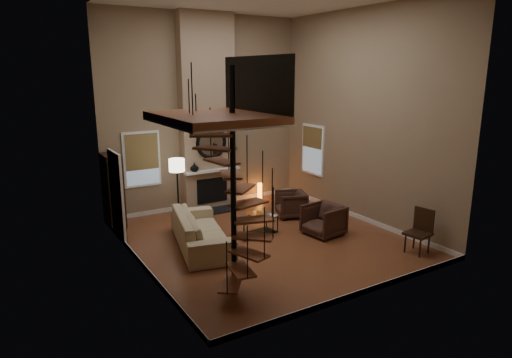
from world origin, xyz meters
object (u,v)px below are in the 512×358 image
sofa (200,230)px  accent_lamp (260,192)px  floor_lamp (177,170)px  side_chair (420,229)px  armchair_far (326,220)px  armchair_near (294,204)px  hutch (113,191)px  coffee_table (256,223)px

sofa → accent_lamp: bearing=-37.8°
floor_lamp → side_chair: floor_lamp is taller
armchair_far → accent_lamp: bearing=170.0°
armchair_near → side_chair: size_ratio=0.78×
armchair_far → side_chair: side_chair is taller
hutch → accent_lamp: bearing=1.9°
sofa → side_chair: (4.02, -2.83, 0.13)m
side_chair → accent_lamp: bearing=98.9°
hutch → armchair_near: hutch is taller
floor_lamp → armchair_far: bearing=-44.2°
armchair_near → coffee_table: size_ratio=0.67×
hutch → coffee_table: bearing=-41.1°
sofa → coffee_table: sofa is taller
accent_lamp → sofa: bearing=-141.1°
armchair_far → accent_lamp: (0.19, 3.42, -0.10)m
sofa → hutch: bearing=42.2°
armchair_near → accent_lamp: 1.93m
sofa → armchair_far: bearing=-92.7°
side_chair → sofa: bearing=144.9°
hutch → coffee_table: 3.77m
armchair_near → side_chair: bearing=36.2°
accent_lamp → side_chair: size_ratio=0.53×
armchair_far → accent_lamp: size_ratio=1.63×
coffee_table → floor_lamp: 2.52m
sofa → accent_lamp: size_ratio=4.92×
sofa → armchair_far: 3.10m
sofa → coffee_table: bearing=-77.7°
armchair_far → hutch: bearing=-133.9°
floor_lamp → sofa: bearing=-96.3°
sofa → accent_lamp: (3.18, 2.56, -0.15)m
armchair_near → armchair_far: 1.50m
side_chair → armchair_near: bearing=105.1°
floor_lamp → armchair_near: bearing=-22.7°
armchair_near → floor_lamp: size_ratio=0.46×
armchair_far → floor_lamp: size_ratio=0.51×
sofa → armchair_far: sofa is taller
floor_lamp → side_chair: bearing=-50.7°
coffee_table → accent_lamp: bearing=56.5°
coffee_table → side_chair: 3.80m
hutch → floor_lamp: size_ratio=1.09×
hutch → accent_lamp: size_ratio=3.51×
armchair_near → accent_lamp: bearing=-161.6°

